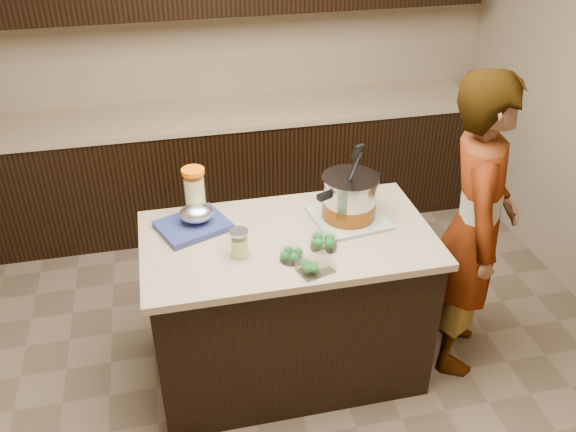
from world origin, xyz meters
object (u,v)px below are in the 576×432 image
island (288,305)px  stock_pot (349,200)px  person (474,229)px  lemonade_pitcher (195,196)px

island → stock_pot: size_ratio=3.53×
stock_pot → person: (0.64, -0.17, -0.16)m
stock_pot → lemonade_pitcher: bearing=143.0°
lemonade_pitcher → person: bearing=-14.2°
lemonade_pitcher → person: (1.41, -0.36, -0.17)m
lemonade_pitcher → person: size_ratio=0.16×
stock_pot → lemonade_pitcher: size_ratio=1.47×
stock_pot → lemonade_pitcher: (-0.77, 0.19, 0.02)m
island → lemonade_pitcher: size_ratio=5.17×
island → person: bearing=-4.7°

